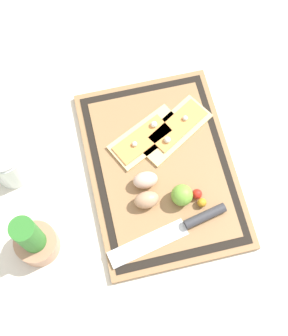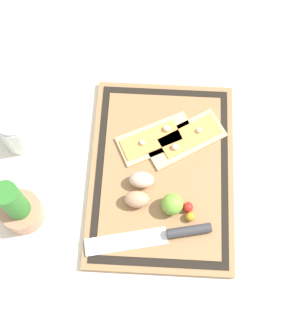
# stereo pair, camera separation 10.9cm
# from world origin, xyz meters

# --- Properties ---
(ground_plane) EXTENTS (6.00, 6.00, 0.00)m
(ground_plane) POSITION_xyz_m (0.00, 0.00, 0.00)
(ground_plane) COLOR silver
(cutting_board) EXTENTS (0.48, 0.34, 0.02)m
(cutting_board) POSITION_xyz_m (0.00, 0.00, 0.01)
(cutting_board) COLOR #997047
(cutting_board) RESTS_ON ground_plane
(pizza_slice_near) EXTENTS (0.17, 0.21, 0.02)m
(pizza_slice_near) POSITION_xyz_m (0.09, -0.05, 0.02)
(pizza_slice_near) COLOR #DBBC7F
(pizza_slice_near) RESTS_ON cutting_board
(pizza_slice_far) EXTENTS (0.15, 0.20, 0.02)m
(pizza_slice_far) POSITION_xyz_m (0.08, 0.02, 0.02)
(pizza_slice_far) COLOR #DBBC7F
(pizza_slice_far) RESTS_ON cutting_board
(knife) EXTENTS (0.09, 0.29, 0.02)m
(knife) POSITION_xyz_m (-0.15, -0.02, 0.03)
(knife) COLOR silver
(knife) RESTS_ON cutting_board
(egg_brown) EXTENTS (0.04, 0.06, 0.04)m
(egg_brown) POSITION_xyz_m (-0.08, 0.05, 0.04)
(egg_brown) COLOR tan
(egg_brown) RESTS_ON cutting_board
(egg_pink) EXTENTS (0.04, 0.06, 0.04)m
(egg_pink) POSITION_xyz_m (-0.03, 0.05, 0.04)
(egg_pink) COLOR beige
(egg_pink) RESTS_ON cutting_board
(lime) EXTENTS (0.05, 0.05, 0.05)m
(lime) POSITION_xyz_m (-0.09, -0.03, 0.04)
(lime) COLOR #70A838
(lime) RESTS_ON cutting_board
(cherry_tomato_red) EXTENTS (0.02, 0.02, 0.02)m
(cherry_tomato_red) POSITION_xyz_m (-0.09, -0.06, 0.03)
(cherry_tomato_red) COLOR red
(cherry_tomato_red) RESTS_ON cutting_board
(cherry_tomato_yellow) EXTENTS (0.02, 0.02, 0.02)m
(cherry_tomato_yellow) POSITION_xyz_m (-0.11, -0.07, 0.03)
(cherry_tomato_yellow) COLOR orange
(cherry_tomato_yellow) RESTS_ON cutting_board
(herb_pot) EXTENTS (0.09, 0.09, 0.18)m
(herb_pot) POSITION_xyz_m (-0.12, 0.31, 0.06)
(herb_pot) COLOR #AD7A5B
(herb_pot) RESTS_ON ground_plane
(sauce_jar) EXTENTS (0.09, 0.09, 0.11)m
(sauce_jar) POSITION_xyz_m (0.07, 0.35, 0.05)
(sauce_jar) COLOR silver
(sauce_jar) RESTS_ON ground_plane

